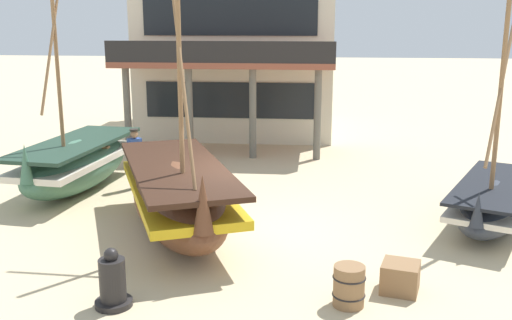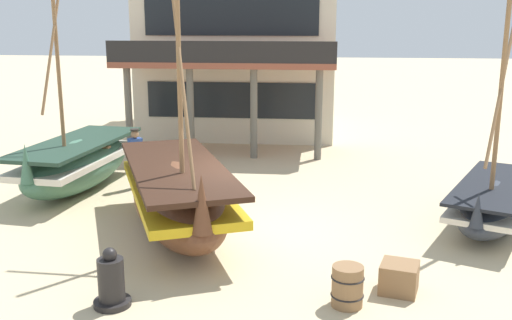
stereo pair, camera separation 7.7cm
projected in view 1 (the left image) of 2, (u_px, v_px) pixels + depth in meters
name	position (u px, v px, depth m)	size (l,w,h in m)	color
ground_plane	(251.00, 231.00, 13.32)	(120.00, 120.00, 0.00)	#CCB78E
fishing_boat_near_left	(493.00, 202.00, 13.58)	(3.09, 4.55, 5.09)	#2D333D
fishing_boat_centre_large	(178.00, 196.00, 13.06)	(3.91, 5.89, 6.72)	brown
fishing_boat_far_right	(76.00, 163.00, 16.35)	(2.27, 5.04, 6.75)	#427056
fisherman_by_hull	(135.00, 159.00, 16.48)	(0.42, 0.40, 1.68)	#33333D
capstan_winch	(113.00, 283.00, 9.77)	(0.62, 0.62, 1.02)	black
wooden_barrel	(349.00, 286.00, 9.80)	(0.56, 0.56, 0.70)	olive
cargo_crate	(400.00, 277.00, 10.34)	(0.63, 0.63, 0.52)	olive
harbor_building_main	(241.00, 53.00, 25.08)	(7.87, 9.70, 6.34)	beige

